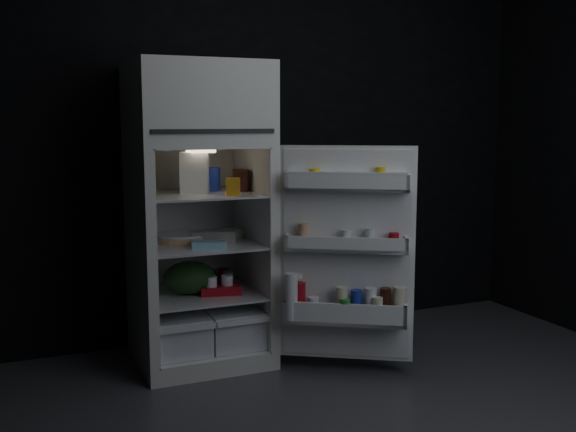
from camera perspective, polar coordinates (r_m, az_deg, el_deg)
name	(u,v)px	position (r m, az deg, el deg)	size (l,w,h in m)	color
wall_back	(258,135)	(4.53, -2.56, 6.85)	(4.00, 0.00, 2.70)	black
refrigerator	(197,204)	(4.04, -7.68, 1.02)	(0.76, 0.71, 1.78)	white
fridge_door	(346,258)	(3.81, 4.96, -3.57)	(0.71, 0.54, 1.22)	white
milk_jug	(195,173)	(3.97, -7.91, 3.66)	(0.16, 0.16, 0.24)	white
mayo_jar	(211,179)	(4.09, -6.51, 3.11)	(0.11, 0.11, 0.14)	#1C2F9C
jam_jar	(241,180)	(4.05, -4.00, 3.03)	(0.10, 0.10, 0.13)	black
amber_bottle	(149,175)	(4.00, -11.72, 3.46)	(0.09, 0.09, 0.22)	#AF871C
small_carton	(233,187)	(3.82, -4.69, 2.48)	(0.08, 0.06, 0.10)	#C68317
egg_carton	(214,237)	(4.03, -6.27, -1.75)	(0.26, 0.10, 0.07)	gray
pie	(182,238)	(4.10, -9.00, -1.87)	(0.33, 0.33, 0.04)	tan
flat_package	(209,245)	(3.87, -6.68, -2.42)	(0.19, 0.10, 0.04)	#8CC5D8
wrapped_pkg	(233,233)	(4.23, -4.70, -1.41)	(0.13, 0.11, 0.05)	beige
produce_bag	(189,278)	(4.05, -8.34, -5.18)	(0.31, 0.26, 0.20)	#193815
yogurt_tray	(221,290)	(4.04, -5.72, -6.24)	(0.24, 0.13, 0.05)	#A20D19
small_can_red	(223,275)	(4.32, -5.49, -5.00)	(0.07, 0.07, 0.09)	#A20D19
small_can_silver	(228,279)	(4.23, -5.08, -5.30)	(0.06, 0.06, 0.09)	silver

